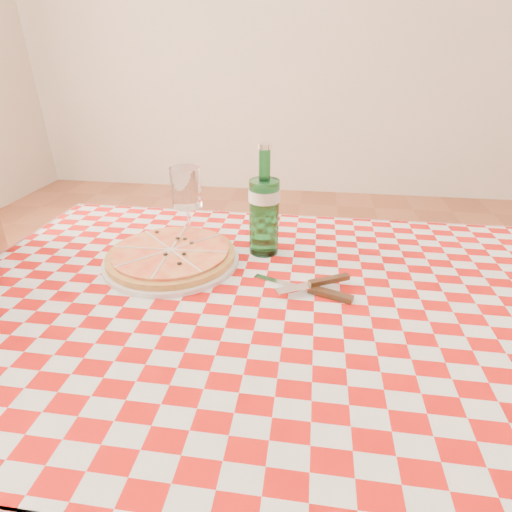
{
  "coord_description": "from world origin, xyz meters",
  "views": [
    {
      "loc": [
        0.08,
        -0.66,
        1.2
      ],
      "look_at": [
        -0.02,
        0.06,
        0.82
      ],
      "focal_mm": 28.0,
      "sensor_mm": 36.0,
      "label": 1
    }
  ],
  "objects_px": {
    "dining_table": "(261,336)",
    "water_bottle": "(264,201)",
    "pizza_plate": "(171,254)",
    "wine_glass": "(188,205)"
  },
  "relations": [
    {
      "from": "dining_table",
      "to": "water_bottle",
      "type": "height_order",
      "value": "water_bottle"
    },
    {
      "from": "pizza_plate",
      "to": "wine_glass",
      "type": "distance_m",
      "value": 0.15
    },
    {
      "from": "pizza_plate",
      "to": "water_bottle",
      "type": "bearing_deg",
      "value": 22.32
    },
    {
      "from": "pizza_plate",
      "to": "water_bottle",
      "type": "relative_size",
      "value": 1.19
    },
    {
      "from": "water_bottle",
      "to": "wine_glass",
      "type": "bearing_deg",
      "value": 167.35
    },
    {
      "from": "water_bottle",
      "to": "wine_glass",
      "type": "xyz_separation_m",
      "value": [
        -0.2,
        0.04,
        -0.04
      ]
    },
    {
      "from": "dining_table",
      "to": "water_bottle",
      "type": "distance_m",
      "value": 0.3
    },
    {
      "from": "pizza_plate",
      "to": "water_bottle",
      "type": "distance_m",
      "value": 0.25
    },
    {
      "from": "pizza_plate",
      "to": "wine_glass",
      "type": "xyz_separation_m",
      "value": [
        0.01,
        0.13,
        0.07
      ]
    },
    {
      "from": "water_bottle",
      "to": "wine_glass",
      "type": "height_order",
      "value": "water_bottle"
    }
  ]
}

